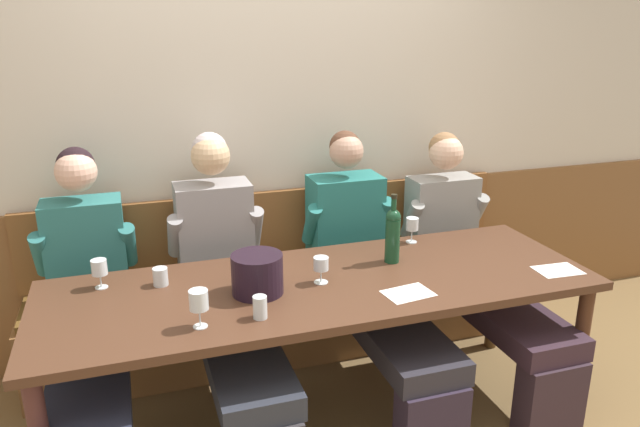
{
  "coord_description": "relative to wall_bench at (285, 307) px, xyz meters",
  "views": [
    {
      "loc": [
        -0.8,
        -2.26,
        1.9
      ],
      "look_at": [
        0.09,
        0.44,
        0.97
      ],
      "focal_mm": 33.88,
      "sensor_mm": 36.0,
      "label": 1
    }
  ],
  "objects": [
    {
      "name": "wine_bottle_green_tall",
      "position": [
        0.4,
        -0.58,
        0.61
      ],
      "size": [
        0.07,
        0.07,
        0.35
      ],
      "color": "#164025",
      "rests_on": "dining_table"
    },
    {
      "name": "wine_glass_left_end",
      "position": [
        -0.59,
        -0.95,
        0.58
      ],
      "size": [
        0.08,
        0.08,
        0.16
      ],
      "color": "silver",
      "rests_on": "dining_table"
    },
    {
      "name": "wood_wainscot_panel",
      "position": [
        0.0,
        0.21,
        0.18
      ],
      "size": [
        6.8,
        0.03,
        0.92
      ],
      "primitive_type": "cube",
      "color": "brown",
      "rests_on": "ground"
    },
    {
      "name": "ice_bucket",
      "position": [
        -0.31,
        -0.72,
        0.55
      ],
      "size": [
        0.23,
        0.23,
        0.18
      ],
      "primitive_type": "cylinder",
      "color": "black",
      "rests_on": "dining_table"
    },
    {
      "name": "tasting_sheet_left_guest",
      "position": [
        0.32,
        -0.93,
        0.47
      ],
      "size": [
        0.23,
        0.18,
        0.0
      ],
      "primitive_type": "cube",
      "rotation": [
        0.0,
        0.0,
        0.13
      ],
      "color": "white",
      "rests_on": "dining_table"
    },
    {
      "name": "water_tumbler_left",
      "position": [
        -0.7,
        -0.5,
        0.51
      ],
      "size": [
        0.07,
        0.07,
        0.08
      ],
      "primitive_type": "cylinder",
      "color": "silver",
      "rests_on": "dining_table"
    },
    {
      "name": "wine_glass_center_rear",
      "position": [
        -0.01,
        -0.71,
        0.55
      ],
      "size": [
        0.07,
        0.07,
        0.12
      ],
      "color": "silver",
      "rests_on": "dining_table"
    },
    {
      "name": "water_tumbler_right",
      "position": [
        -0.21,
        -0.55,
        0.51
      ],
      "size": [
        0.06,
        0.06,
        0.09
      ],
      "primitive_type": "cylinder",
      "color": "silver",
      "rests_on": "dining_table"
    },
    {
      "name": "wine_glass_right_end",
      "position": [
        0.61,
        -0.37,
        0.56
      ],
      "size": [
        0.07,
        0.07,
        0.14
      ],
      "color": "silver",
      "rests_on": "dining_table"
    },
    {
      "name": "tasting_sheet_right_guest",
      "position": [
        1.11,
        -0.93,
        0.47
      ],
      "size": [
        0.22,
        0.16,
        0.0
      ],
      "primitive_type": "cube",
      "rotation": [
        0.0,
        0.0,
        -0.06
      ],
      "color": "white",
      "rests_on": "dining_table"
    },
    {
      "name": "water_tumbler_center",
      "position": [
        -0.35,
        -0.95,
        0.51
      ],
      "size": [
        0.06,
        0.06,
        0.09
      ],
      "primitive_type": "cylinder",
      "color": "silver",
      "rests_on": "dining_table"
    },
    {
      "name": "person_center_left_seat",
      "position": [
        0.99,
        -0.39,
        0.32
      ],
      "size": [
        0.51,
        1.28,
        1.26
      ],
      "color": "#34252E",
      "rests_on": "ground"
    },
    {
      "name": "wall_bench",
      "position": [
        0.0,
        0.0,
        0.0
      ],
      "size": [
        2.82,
        0.42,
        0.94
      ],
      "color": "brown",
      "rests_on": "ground"
    },
    {
      "name": "person_left_seat",
      "position": [
        0.36,
        -0.35,
        0.35
      ],
      "size": [
        0.51,
        1.3,
        1.3
      ],
      "color": "#2E2334",
      "rests_on": "ground"
    },
    {
      "name": "dining_table",
      "position": [
        0.0,
        -0.7,
        0.39
      ],
      "size": [
        2.52,
        0.84,
        0.75
      ],
      "color": "#4D2E1E",
      "rests_on": "ground"
    },
    {
      "name": "room_wall_back",
      "position": [
        0.0,
        0.26,
        1.12
      ],
      "size": [
        6.8,
        0.08,
        2.8
      ],
      "primitive_type": "cube",
      "color": "beige",
      "rests_on": "ground"
    },
    {
      "name": "person_right_seat",
      "position": [
        -0.38,
        -0.35,
        0.37
      ],
      "size": [
        0.5,
        1.29,
        1.34
      ],
      "color": "#353236",
      "rests_on": "ground"
    },
    {
      "name": "wine_glass_center_front",
      "position": [
        -0.96,
        -0.45,
        0.56
      ],
      "size": [
        0.07,
        0.07,
        0.13
      ],
      "color": "silver",
      "rests_on": "dining_table"
    },
    {
      "name": "person_center_right_seat",
      "position": [
        -1.03,
        -0.37,
        0.35
      ],
      "size": [
        0.49,
        1.28,
        1.3
      ],
      "color": "#25303A",
      "rests_on": "ground"
    }
  ]
}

